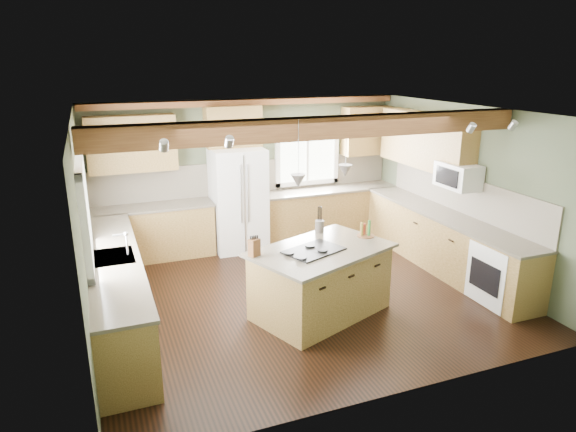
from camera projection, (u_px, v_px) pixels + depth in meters
name	position (u px, v px, depth m)	size (l,w,h in m)	color
floor	(300.00, 293.00, 7.44)	(5.60, 5.60, 0.00)	black
ceiling	(302.00, 112.00, 6.67)	(5.60, 5.60, 0.00)	silver
wall_back	(248.00, 172.00, 9.28)	(5.60, 5.60, 0.00)	#47523A
wall_left	(83.00, 231.00, 6.09)	(5.00, 5.00, 0.00)	#47523A
wall_right	(466.00, 190.00, 8.02)	(5.00, 5.00, 0.00)	#47523A
ceiling_beam	(322.00, 128.00, 6.14)	(5.55, 0.26, 0.26)	#522B17
soffit_trim	(248.00, 102.00, 8.83)	(5.55, 0.20, 0.10)	#522B17
backsplash_back	(248.00, 177.00, 9.30)	(5.58, 0.03, 0.58)	brown
backsplash_right	(462.00, 194.00, 8.09)	(0.03, 3.70, 0.58)	brown
base_cab_back_left	(153.00, 233.00, 8.65)	(2.02, 0.60, 0.88)	brown
counter_back_left	(151.00, 207.00, 8.52)	(2.06, 0.64, 0.04)	#453E32
base_cab_back_right	(328.00, 213.00, 9.78)	(2.62, 0.60, 0.88)	brown
counter_back_right	(329.00, 190.00, 9.65)	(2.66, 0.64, 0.04)	#453E32
base_cab_left	(117.00, 292.00, 6.49)	(0.60, 3.70, 0.88)	brown
counter_left	(113.00, 258.00, 6.36)	(0.64, 3.74, 0.04)	#453E32
base_cab_right	(443.00, 243.00, 8.22)	(0.60, 3.70, 0.88)	brown
counter_right	(446.00, 215.00, 8.08)	(0.64, 3.74, 0.04)	#453E32
upper_cab_back_left	(132.00, 144.00, 8.25)	(1.40, 0.35, 0.90)	brown
upper_cab_over_fridge	(233.00, 126.00, 8.77)	(0.96, 0.35, 0.70)	brown
upper_cab_right	(425.00, 140.00, 8.57)	(0.35, 2.20, 0.90)	brown
upper_cab_back_corner	(366.00, 131.00, 9.73)	(0.90, 0.35, 0.90)	brown
window_left	(83.00, 210.00, 6.07)	(0.04, 1.60, 1.05)	white
window_back	(307.00, 154.00, 9.59)	(1.10, 0.04, 1.00)	white
sink	(113.00, 257.00, 6.35)	(0.50, 0.65, 0.03)	#262628
faucet	(127.00, 245.00, 6.37)	(0.02, 0.02, 0.28)	#B2B2B7
dishwasher	(126.00, 343.00, 5.34)	(0.60, 0.60, 0.84)	white
oven	(502.00, 274.00, 7.06)	(0.60, 0.72, 0.84)	white
microwave	(458.00, 176.00, 7.83)	(0.40, 0.70, 0.38)	white
pendant_left	(298.00, 181.00, 6.05)	(0.18, 0.18, 0.16)	#B2B2B7
pendant_right	(345.00, 171.00, 6.60)	(0.18, 0.18, 0.16)	#B2B2B7
refrigerator	(238.00, 200.00, 8.96)	(0.90, 0.74, 1.80)	white
island	(321.00, 283.00, 6.75)	(1.68, 1.03, 0.88)	brown
island_top	(321.00, 250.00, 6.61)	(1.79, 1.14, 0.04)	#453E32
cooktop	(314.00, 250.00, 6.52)	(0.73, 0.49, 0.02)	black
knife_block	(254.00, 247.00, 6.33)	(0.13, 0.10, 0.22)	#58321A
utensil_crock	(320.00, 226.00, 7.21)	(0.13, 0.13, 0.17)	#413B34
bottle_tray	(366.00, 229.00, 7.03)	(0.23, 0.23, 0.22)	brown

